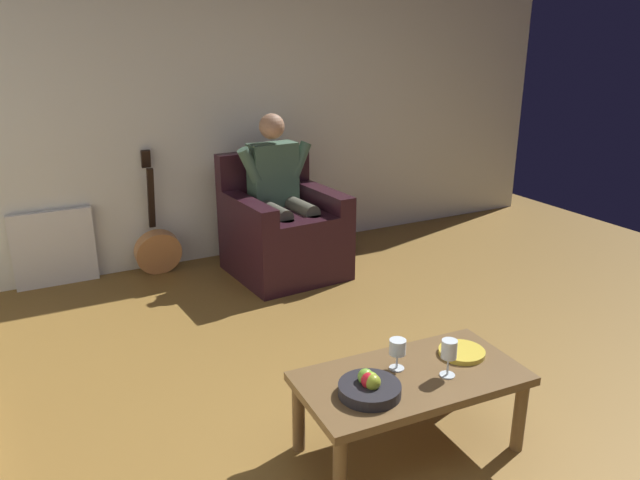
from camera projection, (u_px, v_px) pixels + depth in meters
The scene contains 11 objects.
ground_plane at pixel (462, 456), 2.85m from camera, with size 7.49×7.49×0.00m, color brown.
wall_back at pixel (223, 105), 5.06m from camera, with size 6.64×0.06×2.59m, color white.
armchair at pixel (283, 232), 4.93m from camera, with size 0.86×0.88×0.95m.
person_seated at pixel (281, 190), 4.83m from camera, with size 0.65×0.60×1.27m.
coffee_table at pixel (411, 386), 2.79m from camera, with size 1.06×0.58×0.40m.
guitar at pixel (158, 247), 4.94m from camera, with size 0.37×0.25×1.00m.
radiator at pixel (54, 248), 4.70m from camera, with size 0.60×0.06×0.59m, color white.
wine_glass_near at pixel (397, 349), 2.79m from camera, with size 0.08×0.08×0.15m.
wine_glass_far at pixel (449, 352), 2.73m from camera, with size 0.07×0.07×0.18m.
fruit_bowl at pixel (370, 387), 2.61m from camera, with size 0.27×0.27×0.11m.
decorative_dish at pixel (462, 352), 2.94m from camera, with size 0.22×0.22×0.02m, color gold.
Camera 1 is at (1.69, 1.80, 1.87)m, focal length 34.47 mm.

